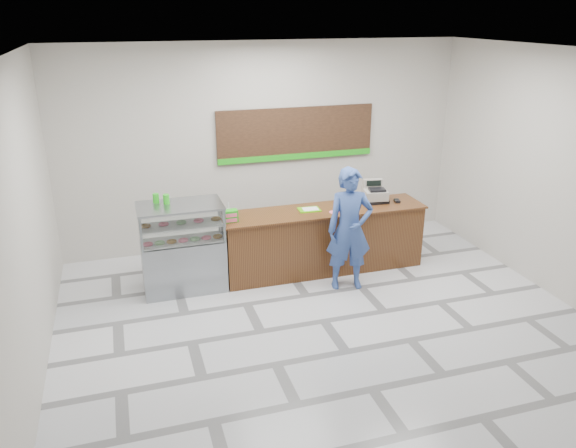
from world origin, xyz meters
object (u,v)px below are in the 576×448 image
object	(u,v)px
serving_tray	(309,210)
customer	(349,229)
cash_register	(375,194)
sales_counter	(323,240)
display_case	(183,247)

from	to	relation	value
serving_tray	customer	size ratio (longest dim) A/B	0.19
cash_register	sales_counter	bearing A→B (deg)	-161.02
sales_counter	customer	xyz separation A→B (m)	(0.16, -0.67, 0.41)
sales_counter	cash_register	distance (m)	1.14
serving_tray	display_case	bearing A→B (deg)	-175.42
sales_counter	customer	distance (m)	0.80
sales_counter	serving_tray	size ratio (longest dim) A/B	9.29
display_case	serving_tray	bearing A→B (deg)	0.98
display_case	cash_register	size ratio (longest dim) A/B	2.98
customer	sales_counter	bearing A→B (deg)	113.77
customer	cash_register	bearing A→B (deg)	56.90
cash_register	serving_tray	size ratio (longest dim) A/B	1.27
serving_tray	customer	world-z (taller)	customer
cash_register	serving_tray	bearing A→B (deg)	-164.26
sales_counter	display_case	xyz separation A→B (m)	(-2.22, -0.00, 0.16)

